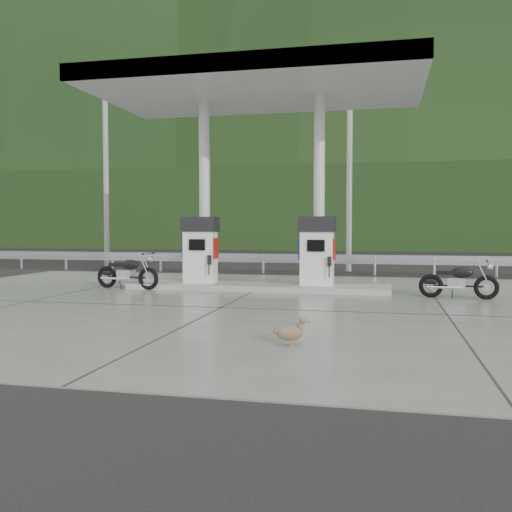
% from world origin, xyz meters
% --- Properties ---
extents(ground, '(160.00, 160.00, 0.00)m').
position_xyz_m(ground, '(0.00, 0.00, 0.00)').
color(ground, black).
rests_on(ground, ground).
extents(forecourt_apron, '(18.00, 14.00, 0.02)m').
position_xyz_m(forecourt_apron, '(0.00, 0.00, 0.01)').
color(forecourt_apron, slate).
rests_on(forecourt_apron, ground).
extents(pump_island, '(7.00, 1.40, 0.15)m').
position_xyz_m(pump_island, '(0.00, 2.50, 0.10)').
color(pump_island, gray).
rests_on(pump_island, forecourt_apron).
extents(gas_pump_left, '(0.95, 0.55, 1.80)m').
position_xyz_m(gas_pump_left, '(-1.60, 2.50, 1.07)').
color(gas_pump_left, white).
rests_on(gas_pump_left, pump_island).
extents(gas_pump_right, '(0.95, 0.55, 1.80)m').
position_xyz_m(gas_pump_right, '(1.60, 2.50, 1.07)').
color(gas_pump_right, white).
rests_on(gas_pump_right, pump_island).
extents(canopy_column_left, '(0.30, 0.30, 5.00)m').
position_xyz_m(canopy_column_left, '(-1.60, 2.90, 2.67)').
color(canopy_column_left, silver).
rests_on(canopy_column_left, pump_island).
extents(canopy_column_right, '(0.30, 0.30, 5.00)m').
position_xyz_m(canopy_column_right, '(1.60, 2.90, 2.67)').
color(canopy_column_right, silver).
rests_on(canopy_column_right, pump_island).
extents(canopy_roof, '(8.50, 5.00, 0.40)m').
position_xyz_m(canopy_roof, '(0.00, 2.50, 5.37)').
color(canopy_roof, silver).
rests_on(canopy_roof, canopy_column_left).
extents(guardrail, '(26.00, 0.16, 1.42)m').
position_xyz_m(guardrail, '(0.00, 8.00, 0.71)').
color(guardrail, '#A0A2A8').
rests_on(guardrail, ground).
extents(road, '(60.00, 7.00, 0.01)m').
position_xyz_m(road, '(0.00, 11.50, 0.00)').
color(road, black).
rests_on(road, ground).
extents(utility_pole_a, '(0.22, 0.22, 8.00)m').
position_xyz_m(utility_pole_a, '(-8.00, 9.50, 4.00)').
color(utility_pole_a, gray).
rests_on(utility_pole_a, ground).
extents(utility_pole_b, '(0.22, 0.22, 8.00)m').
position_xyz_m(utility_pole_b, '(2.00, 9.50, 4.00)').
color(utility_pole_b, gray).
rests_on(utility_pole_b, ground).
extents(tree_band, '(80.00, 6.00, 6.00)m').
position_xyz_m(tree_band, '(0.00, 30.00, 3.00)').
color(tree_band, black).
rests_on(tree_band, ground).
extents(forested_hills, '(100.00, 40.00, 140.00)m').
position_xyz_m(forested_hills, '(0.00, 60.00, 0.00)').
color(forested_hills, black).
rests_on(forested_hills, ground).
extents(motorcycle_left, '(1.89, 0.87, 0.86)m').
position_xyz_m(motorcycle_left, '(-3.50, 1.93, 0.45)').
color(motorcycle_left, black).
rests_on(motorcycle_left, forecourt_apron).
extents(motorcycle_right, '(1.72, 0.71, 0.79)m').
position_xyz_m(motorcycle_right, '(5.02, 1.72, 0.42)').
color(motorcycle_right, black).
rests_on(motorcycle_right, forecourt_apron).
extents(duck, '(0.50, 0.30, 0.35)m').
position_xyz_m(duck, '(2.01, -4.41, 0.19)').
color(duck, brown).
rests_on(duck, forecourt_apron).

